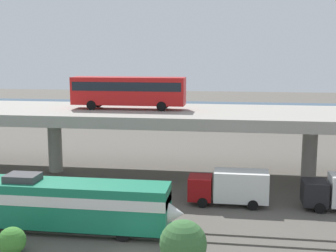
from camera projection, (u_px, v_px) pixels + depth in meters
rail_strip_near at (147, 239)px, 31.37m from camera, size 110.00×0.12×0.12m
rail_strip_far at (151, 231)px, 32.80m from camera, size 110.00×0.12×0.12m
train_locomotive at (70, 202)px, 32.58m from camera, size 17.35×3.04×4.18m
highway_overpass at (177, 117)px, 46.69m from camera, size 96.00×12.50×7.12m
transit_bus_on_overpass at (129, 90)px, 47.04m from camera, size 12.00×2.68×3.40m
service_truck_east at (231, 187)px, 38.34m from camera, size 6.80×2.46×3.04m
pier_parking_lot at (201, 121)px, 81.78m from camera, size 74.58×10.31×1.54m
parked_car_0 at (316, 113)px, 80.99m from camera, size 4.68×2.00×1.50m
parked_car_1 at (54, 109)px, 86.76m from camera, size 4.35×1.86×1.50m
parked_car_2 at (159, 110)px, 84.83m from camera, size 4.06×1.97×1.50m
harbor_water at (208, 110)px, 104.37m from camera, size 140.00×36.00×0.01m
shrub_left at (12, 241)px, 28.94m from camera, size 1.82×1.82×1.82m
shrub_right at (183, 243)px, 27.23m from camera, size 2.93×2.93×2.93m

